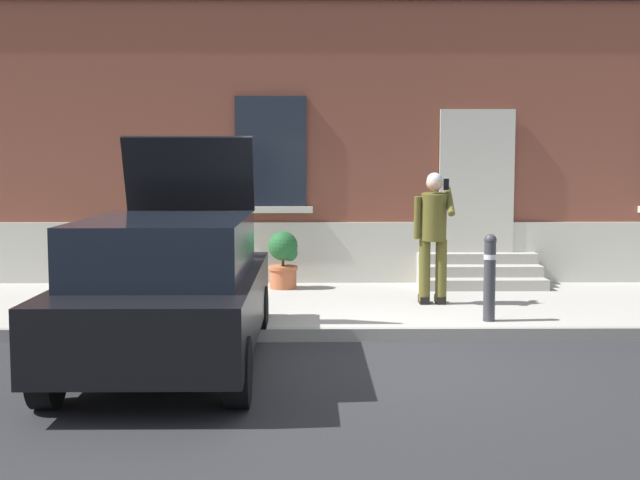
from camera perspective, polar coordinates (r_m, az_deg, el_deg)
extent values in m
plane|color=#232326|center=(8.80, 2.42, -8.12)|extent=(80.00, 80.00, 0.00)
cube|color=#99968E|center=(11.53, 1.68, -4.52)|extent=(24.00, 3.60, 0.15)
cube|color=gray|center=(9.70, 2.13, -6.40)|extent=(24.00, 0.12, 0.15)
cube|color=brown|center=(13.96, 1.29, 12.34)|extent=(24.00, 1.40, 7.50)
cube|color=#BCB7A8|center=(13.22, 1.37, -1.17)|extent=(24.00, 0.08, 1.10)
cube|color=maroon|center=(13.38, 10.52, 3.67)|extent=(1.00, 0.08, 2.10)
cube|color=#BCB7A8|center=(13.36, 10.54, 3.88)|extent=(1.16, 0.06, 2.24)
cube|color=black|center=(13.13, -3.35, 5.99)|extent=(1.10, 0.06, 1.70)
cube|color=#BCB7A8|center=(13.12, -3.33, 2.06)|extent=(1.30, 0.12, 0.10)
cube|color=#9E998E|center=(12.75, 11.08, -2.96)|extent=(1.85, 0.32, 0.16)
cube|color=#9E998E|center=(13.05, 10.80, -2.41)|extent=(1.85, 0.32, 0.32)
cube|color=#9E998E|center=(13.35, 10.53, -1.89)|extent=(1.85, 0.32, 0.48)
cube|color=black|center=(8.52, -10.11, -4.39)|extent=(1.75, 4.00, 0.64)
cube|color=black|center=(8.30, -10.35, -0.48)|extent=(1.54, 2.40, 0.56)
cube|color=black|center=(10.52, -8.30, -3.73)|extent=(1.66, 0.10, 0.20)
cube|color=yellow|center=(10.50, -8.31, -2.76)|extent=(0.52, 0.02, 0.12)
cube|color=#B21414|center=(10.59, -12.39, -1.34)|extent=(0.16, 0.04, 0.18)
cube|color=#B21414|center=(10.39, -4.20, -1.36)|extent=(0.16, 0.04, 0.18)
cube|color=black|center=(9.84, -8.85, 4.43)|extent=(1.49, 0.36, 0.87)
cylinder|color=black|center=(7.43, -17.99, -8.53)|extent=(0.20, 0.60, 0.60)
cylinder|color=black|center=(7.13, -5.55, -8.88)|extent=(0.20, 0.60, 0.60)
cylinder|color=black|center=(10.08, -13.25, -4.79)|extent=(0.20, 0.60, 0.60)
cylinder|color=black|center=(9.86, -4.16, -4.89)|extent=(0.20, 0.60, 0.60)
cylinder|color=#333338|center=(10.22, 11.38, -2.77)|extent=(0.14, 0.14, 0.95)
sphere|color=#333338|center=(10.17, 11.43, -0.01)|extent=(0.15, 0.15, 0.15)
cylinder|color=silver|center=(10.19, 11.41, -1.13)|extent=(0.15, 0.15, 0.06)
cylinder|color=#514C1E|center=(11.31, 7.08, -2.06)|extent=(0.15, 0.15, 0.82)
cube|color=black|center=(11.43, 7.01, -4.01)|extent=(0.12, 0.28, 0.10)
cylinder|color=#514C1E|center=(11.34, 8.18, -2.05)|extent=(0.15, 0.15, 0.82)
cube|color=black|center=(11.46, 8.11, -4.00)|extent=(0.12, 0.28, 0.10)
cylinder|color=#514C1E|center=(11.23, 7.69, 1.57)|extent=(0.34, 0.39, 0.65)
sphere|color=tan|center=(11.17, 7.75, 3.85)|extent=(0.22, 0.22, 0.22)
sphere|color=silver|center=(11.17, 7.75, 4.00)|extent=(0.21, 0.21, 0.21)
cylinder|color=#514C1E|center=(11.18, 6.59, 1.51)|extent=(0.09, 0.14, 0.57)
cylinder|color=#514C1E|center=(11.23, 8.73, 2.62)|extent=(0.09, 0.44, 0.39)
cube|color=black|center=(11.18, 8.53, 3.74)|extent=(0.07, 0.02, 0.15)
cylinder|color=beige|center=(12.98, -14.75, -2.49)|extent=(0.40, 0.40, 0.34)
cylinder|color=beige|center=(12.96, -14.77, -1.88)|extent=(0.44, 0.44, 0.05)
cylinder|color=#47331E|center=(12.94, -14.78, -1.22)|extent=(0.04, 0.04, 0.24)
sphere|color=#1E5628|center=(12.93, -14.80, -0.43)|extent=(0.44, 0.44, 0.44)
sphere|color=#1E5628|center=(12.86, -14.41, -0.89)|extent=(0.24, 0.24, 0.24)
cylinder|color=#B25B38|center=(12.65, -2.51, -2.52)|extent=(0.40, 0.40, 0.34)
cylinder|color=#B25B38|center=(12.63, -2.51, -1.89)|extent=(0.44, 0.44, 0.05)
cylinder|color=#47331E|center=(12.61, -2.52, -1.22)|extent=(0.04, 0.04, 0.24)
sphere|color=#1E5628|center=(12.59, -2.52, -0.40)|extent=(0.44, 0.44, 0.44)
sphere|color=#1E5628|center=(12.55, -2.07, -0.88)|extent=(0.24, 0.24, 0.24)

